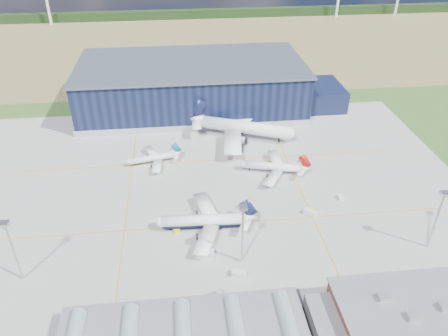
# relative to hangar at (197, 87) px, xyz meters

# --- Properties ---
(ground) EXTENTS (600.00, 600.00, 0.00)m
(ground) POSITION_rel_hangar_xyz_m (-2.81, -94.80, -11.62)
(ground) COLOR #305921
(ground) RESTS_ON ground
(apron) EXTENTS (220.00, 160.00, 0.08)m
(apron) POSITION_rel_hangar_xyz_m (-2.81, -84.80, -11.59)
(apron) COLOR gray
(apron) RESTS_ON ground
(farmland) EXTENTS (600.00, 220.00, 0.01)m
(farmland) POSITION_rel_hangar_xyz_m (-2.81, 125.20, -11.62)
(farmland) COLOR olive
(farmland) RESTS_ON ground
(treeline) EXTENTS (600.00, 8.00, 8.00)m
(treeline) POSITION_rel_hangar_xyz_m (-2.81, 205.20, -7.62)
(treeline) COLOR black
(treeline) RESTS_ON ground
(hangar) EXTENTS (145.00, 62.00, 26.10)m
(hangar) POSITION_rel_hangar_xyz_m (0.00, 0.00, 0.00)
(hangar) COLOR black
(hangar) RESTS_ON ground
(ops_building) EXTENTS (46.00, 23.00, 10.90)m
(ops_building) POSITION_rel_hangar_xyz_m (52.20, -154.81, -6.82)
(ops_building) COLOR brown
(ops_building) RESTS_ON ground
(glass_concourse) EXTENTS (78.00, 23.00, 8.60)m
(glass_concourse) POSITION_rel_hangar_xyz_m (-9.26, -154.80, -7.93)
(glass_concourse) COLOR black
(glass_concourse) RESTS_ON ground
(light_mast_west) EXTENTS (2.60, 2.60, 23.00)m
(light_mast_west) POSITION_rel_hangar_xyz_m (-62.81, -124.80, 3.82)
(light_mast_west) COLOR #B2B5BA
(light_mast_west) RESTS_ON ground
(light_mast_center) EXTENTS (2.60, 2.60, 23.00)m
(light_mast_center) POSITION_rel_hangar_xyz_m (7.19, -124.80, 3.82)
(light_mast_center) COLOR #B2B5BA
(light_mast_center) RESTS_ON ground
(light_mast_east) EXTENTS (2.60, 2.60, 23.00)m
(light_mast_east) POSITION_rel_hangar_xyz_m (72.19, -124.80, 3.82)
(light_mast_east) COLOR #B2B5BA
(light_mast_east) RESTS_ON ground
(airliner_navy) EXTENTS (39.31, 38.55, 12.19)m
(airliner_navy) POSITION_rel_hangar_xyz_m (-4.55, -106.80, -5.52)
(airliner_navy) COLOR white
(airliner_navy) RESTS_ON ground
(airliner_red) EXTENTS (38.22, 37.75, 10.16)m
(airliner_red) POSITION_rel_hangar_xyz_m (28.00, -72.80, -6.54)
(airliner_red) COLOR white
(airliner_red) RESTS_ON ground
(airliner_widebody) EXTENTS (72.93, 72.28, 18.27)m
(airliner_widebody) POSITION_rel_hangar_xyz_m (20.83, -39.80, -2.48)
(airliner_widebody) COLOR white
(airliner_widebody) RESTS_ON ground
(airliner_regional) EXTENTS (30.16, 29.73, 8.34)m
(airliner_regional) POSITION_rel_hangar_xyz_m (-23.81, -59.04, -7.45)
(airliner_regional) COLOR white
(airliner_regional) RESTS_ON ground
(gse_tug_a) EXTENTS (2.85, 3.81, 1.42)m
(gse_tug_a) POSITION_rel_hangar_xyz_m (-14.07, -106.91, -10.91)
(gse_tug_a) COLOR yellow
(gse_tug_a) RESTS_ON ground
(gse_tug_b) EXTENTS (3.41, 3.99, 1.46)m
(gse_tug_b) POSITION_rel_hangar_xyz_m (37.69, -102.55, -10.88)
(gse_tug_b) COLOR yellow
(gse_tug_b) RESTS_ON ground
(gse_van_a) EXTENTS (6.25, 3.35, 2.60)m
(gse_van_a) POSITION_rel_hangar_xyz_m (-4.69, -121.20, -10.31)
(gse_van_a) COLOR silver
(gse_van_a) RESTS_ON ground
(gse_cart_a) EXTENTS (2.31, 3.28, 1.36)m
(gse_cart_a) POSITION_rel_hangar_xyz_m (51.47, -94.60, -10.94)
(gse_cart_a) COLOR silver
(gse_cart_a) RESTS_ON ground
(gse_van_b) EXTENTS (4.84, 4.87, 2.16)m
(gse_van_b) POSITION_rel_hangar_xyz_m (36.54, -103.39, -10.54)
(gse_van_b) COLOR silver
(gse_van_b) RESTS_ON ground
(gse_tug_c) EXTENTS (2.94, 3.69, 1.41)m
(gse_tug_c) POSITION_rel_hangar_xyz_m (16.47, -32.80, -10.91)
(gse_tug_c) COLOR yellow
(gse_tug_c) RESTS_ON ground
(gse_van_c) EXTENTS (5.06, 3.90, 2.19)m
(gse_van_c) POSITION_rel_hangar_xyz_m (5.46, -131.52, -10.52)
(gse_van_c) COLOR silver
(gse_van_c) RESTS_ON ground
(airstair) EXTENTS (3.20, 4.77, 2.83)m
(airstair) POSITION_rel_hangar_xyz_m (-1.63, -140.80, -10.20)
(airstair) COLOR silver
(airstair) RESTS_ON ground
(car_a) EXTENTS (4.22, 2.53, 1.35)m
(car_a) POSITION_rel_hangar_xyz_m (-5.84, -142.80, -10.94)
(car_a) COLOR #99999E
(car_a) RESTS_ON ground
(car_b) EXTENTS (4.01, 2.17, 1.26)m
(car_b) POSITION_rel_hangar_xyz_m (-6.51, -142.80, -10.99)
(car_b) COLOR #99999E
(car_b) RESTS_ON ground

